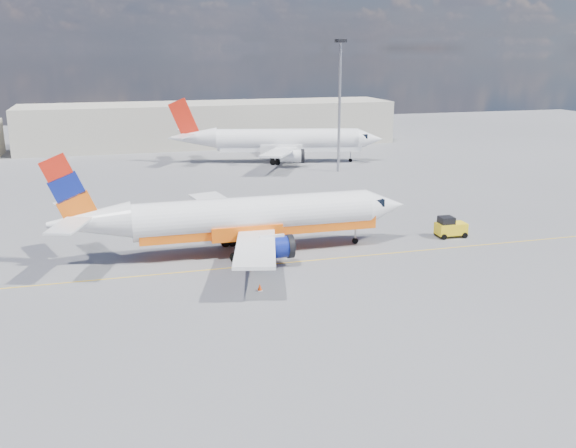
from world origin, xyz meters
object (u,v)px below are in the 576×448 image
object	(u,v)px
main_jet	(243,218)
gse_tug	(450,227)
traffic_cone	(260,287)
second_jet	(281,141)

from	to	relation	value
main_jet	gse_tug	world-z (taller)	main_jet
traffic_cone	second_jet	bearing A→B (deg)	73.28
second_jet	traffic_cone	world-z (taller)	second_jet
second_jet	main_jet	bearing A→B (deg)	-95.84
second_jet	traffic_cone	bearing A→B (deg)	-93.45
main_jet	traffic_cone	world-z (taller)	main_jet
main_jet	gse_tug	size ratio (longest dim) A/B	11.05
main_jet	gse_tug	bearing A→B (deg)	-1.09
main_jet	second_jet	distance (m)	48.18
second_jet	gse_tug	xyz separation A→B (m)	(4.88, -45.94, -2.51)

